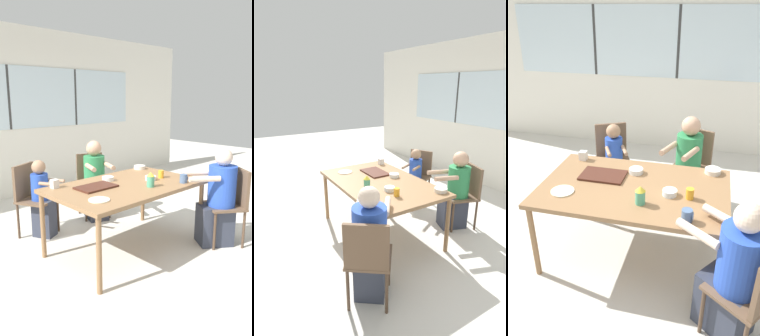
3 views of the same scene
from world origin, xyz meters
TOP-DOWN VIEW (x-y plane):
  - ground_plane at (0.00, 0.00)m, footprint 16.00×16.00m
  - wall_back_with_windows at (0.00, 2.74)m, footprint 8.40×0.08m
  - dining_table at (0.00, 0.00)m, footprint 1.63×1.02m
  - chair_for_woman_green_shirt at (0.43, 1.15)m, footprint 0.51×0.51m
  - chair_for_man_blue_shirt at (0.99, -0.73)m, footprint 0.56×0.56m
  - chair_for_toddler at (-0.55, 1.10)m, footprint 0.54×0.54m
  - person_woman_green_shirt at (0.37, 1.00)m, footprint 0.45×0.59m
  - person_man_blue_shirt at (0.85, -0.63)m, footprint 0.64×0.58m
  - person_toddler at (-0.48, 0.96)m, footprint 0.35×0.42m
  - food_tray_dark at (-0.32, 0.11)m, footprint 0.41×0.26m
  - coffee_mug at (0.50, -0.39)m, footprint 0.09×0.08m
  - sippy_cup at (0.11, -0.25)m, footprint 0.08×0.08m
  - juice_glass at (0.49, -0.08)m, footprint 0.07×0.07m
  - milk_carton_small at (-0.63, 0.41)m, footprint 0.07×0.07m
  - bowl_white_shallow at (0.32, -0.07)m, footprint 0.12×0.12m
  - bowl_cereal at (-0.04, 0.25)m, footprint 0.13×0.13m
  - bowl_fruit at (0.66, 0.42)m, footprint 0.15×0.15m
  - plate_tortillas at (-0.57, -0.23)m, footprint 0.20×0.20m

SIDE VIEW (x-z plane):
  - ground_plane at x=0.00m, z-range 0.00..0.00m
  - person_toddler at x=-0.48m, z-range -0.03..0.92m
  - person_woman_green_shirt at x=0.37m, z-range -0.05..1.04m
  - person_man_blue_shirt at x=0.85m, z-range -0.06..1.06m
  - chair_for_woman_green_shirt at x=0.43m, z-range 0.09..0.97m
  - chair_for_man_blue_shirt at x=0.99m, z-range 0.09..0.97m
  - chair_for_toddler at x=-0.55m, z-range 0.09..0.97m
  - dining_table at x=0.00m, z-range 0.32..1.07m
  - plate_tortillas at x=-0.57m, z-range 0.75..0.76m
  - food_tray_dark at x=-0.32m, z-range 0.75..0.77m
  - bowl_fruit at x=0.66m, z-range 0.75..0.80m
  - bowl_cereal at x=-0.04m, z-range 0.75..0.80m
  - bowl_white_shallow at x=0.32m, z-range 0.75..0.80m
  - milk_carton_small at x=-0.63m, z-range 0.75..0.84m
  - juice_glass at x=0.49m, z-range 0.75..0.84m
  - coffee_mug at x=0.50m, z-range 0.75..0.85m
  - sippy_cup at x=0.11m, z-range 0.75..0.91m
  - wall_back_with_windows at x=0.00m, z-range 0.02..2.82m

